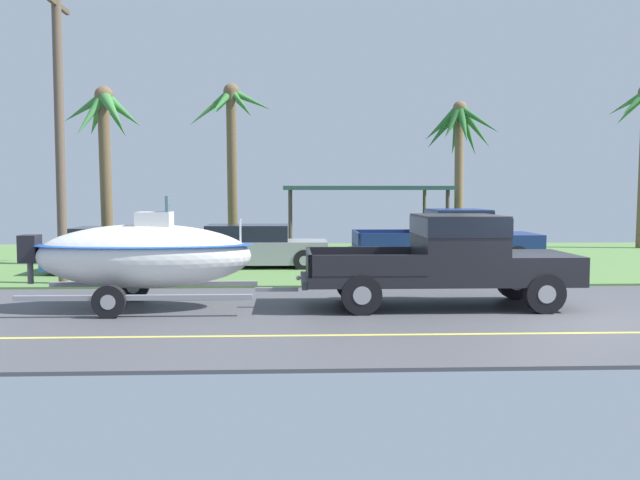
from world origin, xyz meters
name	(u,v)px	position (x,y,z in m)	size (l,w,h in m)	color
ground	(451,268)	(0.00, 8.38, -0.01)	(36.00, 22.00, 0.11)	#4C4C51
pickup_truck_towing	(456,256)	(-1.61, 1.06, 1.07)	(5.81, 2.13, 1.94)	black
boat_on_trailer	(143,255)	(-8.15, 1.06, 1.11)	(5.69, 2.35, 2.34)	gray
parked_pickup_background	(457,236)	(0.07, 7.96, 1.04)	(5.87, 2.15, 1.87)	navy
parked_sedan_near	(253,247)	(-6.28, 8.40, 0.67)	(4.51, 1.83, 1.38)	#99999E
parked_sedan_far	(124,251)	(-9.98, 7.09, 0.67)	(4.43, 1.89, 1.38)	#234C89
carport_awning	(363,190)	(-2.33, 12.96, 2.49)	(6.04, 4.72, 2.62)	#4C4238
palm_tree_near_left	(458,137)	(1.15, 12.39, 4.45)	(2.77, 3.08, 5.77)	brown
palm_tree_mid	(105,132)	(-10.98, 9.13, 4.31)	(2.72, 3.01, 5.77)	brown
palm_tree_far_left	(231,128)	(-7.48, 14.78, 4.94)	(3.47, 3.28, 6.74)	brown
utility_pole	(60,129)	(-10.97, 4.69, 4.02)	(0.24, 1.80, 7.74)	brown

